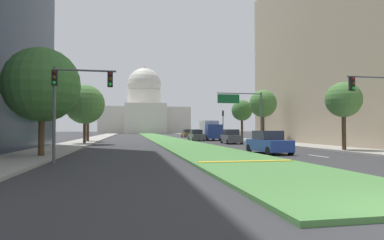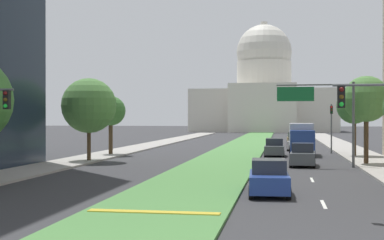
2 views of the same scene
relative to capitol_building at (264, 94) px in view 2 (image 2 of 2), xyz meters
The scene contains 19 objects.
ground_plane 69.05m from the capitol_building, 90.00° to the right, with size 303.71×303.71×0.00m, color #333335.
grass_median 75.88m from the capitol_building, 90.00° to the right, with size 5.78×124.24×0.14m, color #4C8442.
median_curb_nose 127.10m from the capitol_building, 90.00° to the right, with size 5.20×0.50×0.04m, color gold.
lane_dashes_right 88.43m from the capitol_building, 85.62° to the right, with size 0.16×76.06×0.01m.
sidewalk_left 83.66m from the capitol_building, 98.67° to the right, with size 4.00×124.24×0.15m, color #9E9991.
sidewalk_right 83.66m from the capitol_building, 81.33° to the right, with size 4.00×124.24×0.15m, color #9E9991.
capitol_building is the anchor object (origin of this frame).
traffic_light_far_right 89.13m from the capitol_building, 83.53° to the right, with size 0.28×0.35×5.20m.
overhead_guide_sign 105.16m from the capitol_building, 85.63° to the right, with size 5.85×0.20×6.50m.
street_tree_left_mid 103.61m from the capitol_building, 96.32° to the right, with size 4.69×4.69×7.16m.
street_tree_right_mid 103.05m from the capitol_building, 83.59° to the right, with size 3.67×3.67×7.11m.
street_tree_left_far 95.93m from the capitol_building, 97.20° to the right, with size 2.97×2.97×5.94m.
street_tree_right_far 94.32m from the capitol_building, 82.87° to the right, with size 3.36×3.36×6.54m.
sedan_lead_stopped 120.49m from the capitol_building, 87.97° to the right, with size 2.13×4.33×1.74m.
sedan_midblock 104.56m from the capitol_building, 86.43° to the right, with size 2.16×4.35×1.80m.
sedan_distant 93.95m from the capitol_building, 87.46° to the right, with size 1.93×4.25×1.75m.
sedan_far_horizon 84.26m from the capitol_building, 85.56° to the right, with size 2.16×4.48×1.78m.
sedan_very_far 72.73m from the capitol_building, 84.83° to the right, with size 1.99×4.67×1.77m.
box_truck_delivery 92.37m from the capitol_building, 85.76° to the right, with size 2.40×6.40×3.20m.
Camera 2 is at (4.92, -9.83, 3.83)m, focal length 50.91 mm.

